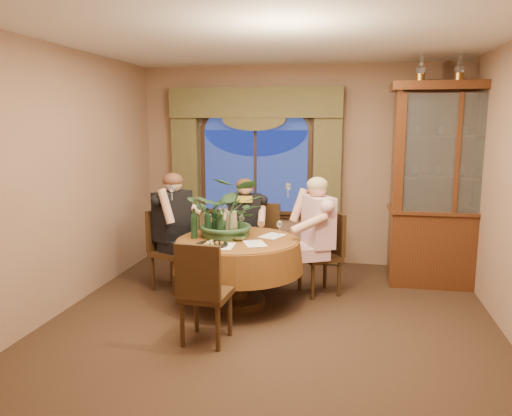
% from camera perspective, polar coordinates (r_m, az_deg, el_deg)
% --- Properties ---
extents(floor, '(5.00, 5.00, 0.00)m').
position_cam_1_polar(floor, '(5.08, 1.45, -13.54)').
color(floor, black).
rests_on(floor, ground).
extents(wall_back, '(4.50, 0.00, 4.50)m').
position_cam_1_polar(wall_back, '(7.17, 4.77, 4.86)').
color(wall_back, '#845F47').
rests_on(wall_back, ground).
extents(ceiling, '(5.00, 5.00, 0.00)m').
position_cam_1_polar(ceiling, '(4.73, 1.61, 19.38)').
color(ceiling, white).
rests_on(ceiling, wall_back).
extents(window, '(1.62, 0.10, 1.32)m').
position_cam_1_polar(window, '(7.20, -0.06, 4.11)').
color(window, navy).
rests_on(window, wall_back).
extents(arched_transom, '(1.60, 0.06, 0.44)m').
position_cam_1_polar(arched_transom, '(7.16, -0.06, 10.33)').
color(arched_transom, navy).
rests_on(arched_transom, wall_back).
extents(drapery_left, '(0.38, 0.14, 2.32)m').
position_cam_1_polar(drapery_left, '(7.43, -7.98, 3.26)').
color(drapery_left, '#494425').
rests_on(drapery_left, floor).
extents(drapery_right, '(0.38, 0.14, 2.32)m').
position_cam_1_polar(drapery_right, '(7.04, 8.13, 2.91)').
color(drapery_right, '#494425').
rests_on(drapery_right, floor).
extents(swag_valance, '(2.45, 0.16, 0.42)m').
position_cam_1_polar(swag_valance, '(7.09, -0.19, 11.96)').
color(swag_valance, '#494425').
rests_on(swag_valance, wall_back).
extents(dining_table, '(1.84, 1.84, 0.75)m').
position_cam_1_polar(dining_table, '(5.57, -2.04, -7.30)').
color(dining_table, maroon).
rests_on(dining_table, floor).
extents(china_cabinet, '(1.53, 0.60, 2.48)m').
position_cam_1_polar(china_cabinet, '(6.51, 21.44, 2.30)').
color(china_cabinet, '#3A1B0D').
rests_on(china_cabinet, floor).
extents(oil_lamp_left, '(0.11, 0.11, 0.34)m').
position_cam_1_polar(oil_lamp_left, '(6.43, 18.33, 15.00)').
color(oil_lamp_left, '#A5722D').
rests_on(oil_lamp_left, china_cabinet).
extents(oil_lamp_center, '(0.11, 0.11, 0.34)m').
position_cam_1_polar(oil_lamp_center, '(6.50, 22.24, 14.71)').
color(oil_lamp_center, '#A5722D').
rests_on(oil_lamp_center, china_cabinet).
extents(oil_lamp_right, '(0.11, 0.11, 0.34)m').
position_cam_1_polar(oil_lamp_right, '(6.59, 26.04, 14.38)').
color(oil_lamp_right, '#A5722D').
rests_on(oil_lamp_right, china_cabinet).
extents(chair_right, '(0.58, 0.58, 0.96)m').
position_cam_1_polar(chair_right, '(5.93, 7.27, -5.27)').
color(chair_right, black).
rests_on(chair_right, floor).
extents(chair_back_right, '(0.45, 0.45, 0.96)m').
position_cam_1_polar(chair_back_right, '(6.41, 0.50, -4.05)').
color(chair_back_right, black).
rests_on(chair_back_right, floor).
extents(chair_back, '(0.55, 0.55, 0.96)m').
position_cam_1_polar(chair_back, '(6.13, -9.56, -4.81)').
color(chair_back, black).
rests_on(chair_back, floor).
extents(chair_front_left, '(0.45, 0.45, 0.96)m').
position_cam_1_polar(chair_front_left, '(4.65, -5.72, -9.48)').
color(chair_front_left, black).
rests_on(chair_front_left, floor).
extents(person_pink, '(0.64, 0.66, 1.41)m').
position_cam_1_polar(person_pink, '(5.79, 7.10, -3.36)').
color(person_pink, '#CFA3AF').
rests_on(person_pink, floor).
extents(person_back, '(0.64, 0.66, 1.42)m').
position_cam_1_polar(person_back, '(6.13, -9.47, -2.60)').
color(person_back, black).
rests_on(person_back, floor).
extents(person_scarf, '(0.52, 0.49, 1.31)m').
position_cam_1_polar(person_scarf, '(6.45, -1.26, -2.35)').
color(person_scarf, black).
rests_on(person_scarf, floor).
extents(stoneware_vase, '(0.15, 0.15, 0.28)m').
position_cam_1_polar(stoneware_vase, '(5.59, -2.81, -1.80)').
color(stoneware_vase, '#8D7A56').
rests_on(stoneware_vase, dining_table).
extents(centerpiece_plant, '(0.87, 0.97, 0.75)m').
position_cam_1_polar(centerpiece_plant, '(5.51, -3.08, 2.63)').
color(centerpiece_plant, '#2E502F').
rests_on(centerpiece_plant, dining_table).
extents(olive_bowl, '(0.16, 0.16, 0.05)m').
position_cam_1_polar(olive_bowl, '(5.40, -1.99, -3.45)').
color(olive_bowl, '#465128').
rests_on(olive_bowl, dining_table).
extents(cheese_platter, '(0.33, 0.33, 0.02)m').
position_cam_1_polar(cheese_platter, '(5.18, -5.05, -4.22)').
color(cheese_platter, black).
rests_on(cheese_platter, dining_table).
extents(wine_bottle_0, '(0.07, 0.07, 0.33)m').
position_cam_1_polar(wine_bottle_0, '(5.72, -4.69, -1.31)').
color(wine_bottle_0, black).
rests_on(wine_bottle_0, dining_table).
extents(wine_bottle_1, '(0.07, 0.07, 0.33)m').
position_cam_1_polar(wine_bottle_1, '(5.53, -5.54, -1.70)').
color(wine_bottle_1, black).
rests_on(wine_bottle_1, dining_table).
extents(wine_bottle_2, '(0.07, 0.07, 0.33)m').
position_cam_1_polar(wine_bottle_2, '(5.56, -4.10, -1.61)').
color(wine_bottle_2, tan).
rests_on(wine_bottle_2, dining_table).
extents(wine_bottle_3, '(0.07, 0.07, 0.33)m').
position_cam_1_polar(wine_bottle_3, '(5.42, -4.14, -1.92)').
color(wine_bottle_3, black).
rests_on(wine_bottle_3, dining_table).
extents(wine_bottle_4, '(0.07, 0.07, 0.33)m').
position_cam_1_polar(wine_bottle_4, '(5.69, -6.07, -1.39)').
color(wine_bottle_4, tan).
rests_on(wine_bottle_4, dining_table).
extents(wine_bottle_5, '(0.07, 0.07, 0.33)m').
position_cam_1_polar(wine_bottle_5, '(5.51, -7.10, -1.77)').
color(wine_bottle_5, black).
rests_on(wine_bottle_5, dining_table).
extents(tasting_paper_0, '(0.31, 0.36, 0.00)m').
position_cam_1_polar(tasting_paper_0, '(5.25, -0.15, -4.09)').
color(tasting_paper_0, white).
rests_on(tasting_paper_0, dining_table).
extents(tasting_paper_1, '(0.31, 0.36, 0.00)m').
position_cam_1_polar(tasting_paper_1, '(5.60, 1.86, -3.20)').
color(tasting_paper_1, white).
rests_on(tasting_paper_1, dining_table).
extents(tasting_paper_2, '(0.22, 0.31, 0.00)m').
position_cam_1_polar(tasting_paper_2, '(5.16, -3.76, -4.35)').
color(tasting_paper_2, white).
rests_on(tasting_paper_2, dining_table).
extents(wine_glass_person_pink, '(0.07, 0.07, 0.18)m').
position_cam_1_polar(wine_glass_person_pink, '(5.59, 2.69, -2.33)').
color(wine_glass_person_pink, silver).
rests_on(wine_glass_person_pink, dining_table).
extents(wine_glass_person_back, '(0.07, 0.07, 0.18)m').
position_cam_1_polar(wine_glass_person_back, '(5.75, -5.84, -2.02)').
color(wine_glass_person_back, silver).
rests_on(wine_glass_person_back, dining_table).
extents(wine_glass_person_scarf, '(0.07, 0.07, 0.18)m').
position_cam_1_polar(wine_glass_person_scarf, '(5.92, -1.64, -1.63)').
color(wine_glass_person_scarf, silver).
rests_on(wine_glass_person_scarf, dining_table).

